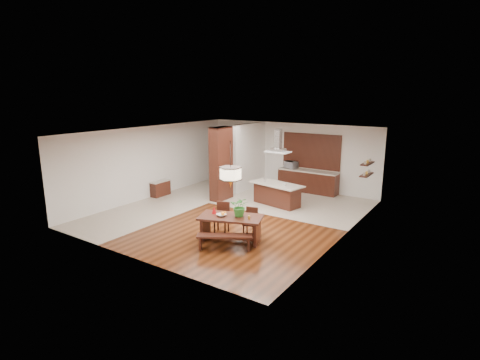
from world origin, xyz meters
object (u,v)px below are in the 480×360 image
Objects in this scene: microwave at (291,165)px; dining_table at (231,223)px; dining_bench at (225,242)px; kitchen_island at (277,194)px; range_hood at (278,141)px; dining_chair_left at (221,218)px; foliage_plant at (240,207)px; hallway_console at (160,188)px; pendant_lantern at (230,165)px; dining_chair_right at (250,222)px; island_cup at (284,184)px; fruit_bowl at (221,215)px.

dining_table is at bearing -62.55° from microwave.
kitchen_island reaches higher than dining_bench.
range_hood reaches higher than dining_table.
foliage_plant is (0.82, -0.21, 0.56)m from dining_chair_left.
range_hood is (-0.60, 3.88, 1.92)m from dining_table.
hallway_console is 0.67× the size of pendant_lantern.
hallway_console is 0.58× the size of dining_bench.
dining_chair_right is (0.24, 0.67, -0.13)m from dining_table.
kitchen_island is (0.01, 3.52, -0.04)m from dining_chair_left.
hallway_console is 5.33m from range_hood.
dining_bench is at bearing -70.25° from dining_table.
range_hood is 1.62× the size of microwave.
dining_chair_right reaches higher than dining_bench.
island_cup is at bearing 65.30° from dining_chair_left.
dining_bench is 13.59× the size of island_cup.
dining_table is at bearing -122.23° from dining_chair_right.
dining_chair_left is 8.48× the size of island_cup.
foliage_plant reaches higher than dining_table.
hallway_console is 5.71m from dining_chair_right.
fruit_bowl is 0.30× the size of range_hood.
hallway_console is 7.93× the size of island_cup.
fruit_bowl is (-0.47, -0.80, 0.36)m from dining_chair_right.
dining_bench is 4.57m from kitchen_island.
kitchen_island is (4.63, 1.55, 0.12)m from hallway_console.
kitchen_island is at bearing 100.29° from dining_bench.
dining_chair_right is at bearing 70.46° from pendant_lantern.
hallway_console is at bearing -150.04° from kitchen_island.
dining_chair_left is at bearing -172.94° from dining_chair_right.
range_hood is (-0.81, 4.49, 2.25)m from dining_bench.
range_hood is at bearing 98.73° from dining_table.
dining_chair_right is 7.60× the size of island_cup.
dining_chair_left is at bearing 126.82° from fruit_bowl.
microwave is (-1.01, 6.48, 0.33)m from fruit_bowl.
foliage_plant is at bearing 90.02° from dining_bench.
fruit_bowl is at bearing -148.76° from dining_table.
hallway_console reaches higher than dining_bench.
pendant_lantern is (-0.22, 0.61, 2.03)m from dining_bench.
foliage_plant is 3.63m from island_cup.
island_cup reaches higher than fruit_bowl.
fruit_bowl is at bearing -71.46° from dining_chair_left.
kitchen_island reaches higher than hallway_console.
dining_chair_left is at bearing 149.04° from dining_table.
dining_chair_right is at bearing -64.00° from kitchen_island.
foliage_plant is 5.22× the size of island_cup.
kitchen_island is at bearing 95.22° from fruit_bowl.
hallway_console is at bearing 153.65° from fruit_bowl.
foliage_plant is 1.04× the size of microwave.
fruit_bowl is at bearing -73.30° from kitchen_island.
range_hood is at bearing 98.73° from pendant_lantern.
island_cup is at bearing -52.24° from microwave.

